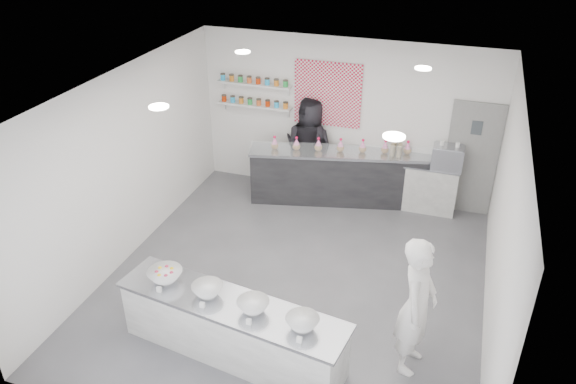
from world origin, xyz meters
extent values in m
plane|color=#515156|center=(0.00, 0.00, 0.00)|extent=(6.00, 6.00, 0.00)
plane|color=white|center=(0.00, 0.00, 3.00)|extent=(6.00, 6.00, 0.00)
plane|color=white|center=(0.00, 3.00, 1.50)|extent=(5.50, 0.00, 5.50)
plane|color=white|center=(-2.75, 0.00, 1.50)|extent=(0.00, 6.00, 6.00)
plane|color=white|center=(2.75, 0.00, 1.50)|extent=(0.00, 6.00, 6.00)
cube|color=gray|center=(2.30, 2.97, 1.05)|extent=(0.88, 0.04, 2.10)
cube|color=#B50021|center=(-0.35, 2.98, 1.95)|extent=(1.25, 0.03, 1.20)
cube|color=silver|center=(-1.75, 2.90, 1.60)|extent=(1.45, 0.22, 0.04)
cube|color=silver|center=(-1.75, 2.90, 2.02)|extent=(1.45, 0.22, 0.04)
cylinder|color=white|center=(-1.40, -1.00, 2.98)|extent=(0.24, 0.24, 0.02)
cylinder|color=white|center=(1.40, -1.00, 2.98)|extent=(0.24, 0.24, 0.02)
cylinder|color=white|center=(-1.40, 1.60, 2.98)|extent=(0.24, 0.24, 0.02)
cylinder|color=white|center=(1.40, 1.60, 2.98)|extent=(0.24, 0.24, 0.02)
cube|color=#A2A29D|center=(-0.29, -1.69, 0.41)|extent=(3.09, 1.12, 0.82)
cube|color=black|center=(0.02, 2.60, 0.51)|extent=(3.35, 1.35, 1.02)
cube|color=white|center=(0.09, 2.32, 1.16)|extent=(3.17, 0.77, 0.28)
cube|color=#A2A29D|center=(1.55, 2.78, 0.45)|extent=(1.21, 0.39, 0.90)
cube|color=#93969E|center=(1.90, 2.78, 1.10)|extent=(0.53, 0.37, 0.41)
imported|color=white|center=(1.88, -1.14, 0.92)|extent=(0.52, 0.72, 1.84)
imported|color=black|center=(-0.69, 2.85, 0.94)|extent=(1.06, 0.91, 1.89)
imported|color=black|center=(-0.62, 2.85, 0.93)|extent=(0.97, 0.69, 1.85)
camera|label=1|loc=(2.07, -6.51, 5.32)|focal=35.00mm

